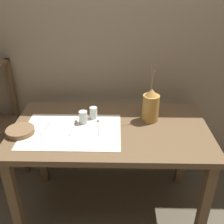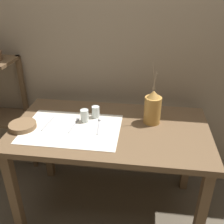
# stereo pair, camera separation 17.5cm
# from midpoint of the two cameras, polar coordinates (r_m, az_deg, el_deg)

# --- Properties ---
(ground_plane) EXTENTS (12.00, 12.00, 0.00)m
(ground_plane) POSITION_cam_midpoint_polar(r_m,az_deg,el_deg) (2.31, 1.97, -20.03)
(ground_plane) COLOR brown
(stone_wall_back) EXTENTS (7.00, 0.06, 2.40)m
(stone_wall_back) POSITION_cam_midpoint_polar(r_m,az_deg,el_deg) (2.10, 3.95, 13.65)
(stone_wall_back) COLOR gray
(stone_wall_back) RESTS_ON ground_plane
(wooden_table) EXTENTS (1.36, 0.76, 0.78)m
(wooden_table) POSITION_cam_midpoint_polar(r_m,az_deg,el_deg) (1.87, 2.30, -5.99)
(wooden_table) COLOR brown
(wooden_table) RESTS_ON ground_plane
(linen_cloth) EXTENTS (0.66, 0.46, 0.00)m
(linen_cloth) POSITION_cam_midpoint_polar(r_m,az_deg,el_deg) (1.80, -6.01, -3.68)
(linen_cloth) COLOR silver
(linen_cloth) RESTS_ON wooden_table
(pitcher_with_flowers) EXTENTS (0.12, 0.12, 0.44)m
(pitcher_with_flowers) POSITION_cam_midpoint_polar(r_m,az_deg,el_deg) (1.85, 11.54, 0.75)
(pitcher_with_flowers) COLOR #B7843D
(pitcher_with_flowers) RESTS_ON wooden_table
(wooden_bowl) EXTENTS (0.18, 0.18, 0.04)m
(wooden_bowl) POSITION_cam_midpoint_polar(r_m,az_deg,el_deg) (1.87, -16.36, -2.99)
(wooden_bowl) COLOR brown
(wooden_bowl) RESTS_ON wooden_table
(glass_tumbler_near) EXTENTS (0.06, 0.06, 0.09)m
(glass_tumbler_near) POSITION_cam_midpoint_polar(r_m,az_deg,el_deg) (1.86, -3.32, -0.89)
(glass_tumbler_near) COLOR silver
(glass_tumbler_near) RESTS_ON wooden_table
(glass_tumbler_far) EXTENTS (0.06, 0.06, 0.09)m
(glass_tumbler_far) POSITION_cam_midpoint_polar(r_m,az_deg,el_deg) (1.91, -0.96, -0.06)
(glass_tumbler_far) COLOR silver
(glass_tumbler_far) RESTS_ON wooden_table
(fork_outer) EXTENTS (0.04, 0.19, 0.00)m
(fork_outer) POSITION_cam_midpoint_polar(r_m,az_deg,el_deg) (1.88, -11.22, -2.58)
(fork_outer) COLOR #A8A8AD
(fork_outer) RESTS_ON wooden_table
(spoon_outer) EXTENTS (0.03, 0.20, 0.02)m
(spoon_outer) POSITION_cam_midpoint_polar(r_m,az_deg,el_deg) (1.87, -5.14, -2.18)
(spoon_outer) COLOR #A8A8AD
(spoon_outer) RESTS_ON wooden_table
(spoon_inner) EXTENTS (0.04, 0.20, 0.02)m
(spoon_inner) POSITION_cam_midpoint_polar(r_m,az_deg,el_deg) (1.85, -0.12, -2.45)
(spoon_inner) COLOR #A8A8AD
(spoon_inner) RESTS_ON wooden_table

